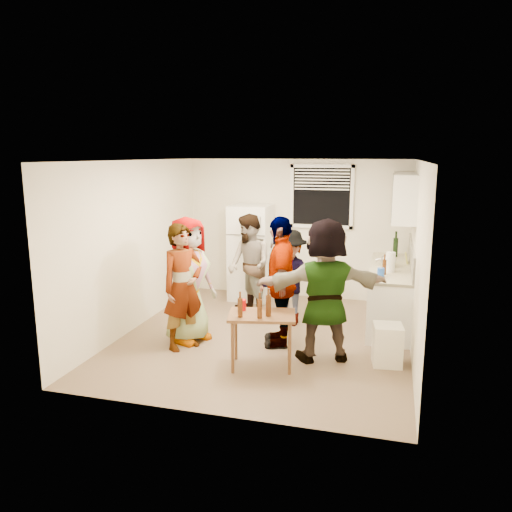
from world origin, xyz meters
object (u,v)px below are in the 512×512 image
(refrigerator, at_px, (251,252))
(blue_cup, at_px, (381,277))
(wine_bottle, at_px, (395,257))
(guest_grey, at_px, (190,340))
(kettle, at_px, (388,267))
(guest_back_right, at_px, (289,324))
(red_cup, at_px, (242,310))
(serving_table, at_px, (262,366))
(beer_bottle_table, at_px, (268,316))
(beer_bottle_counter, at_px, (384,274))
(guest_back_left, at_px, (249,314))
(guest_black, at_px, (280,344))
(guest_stripe, at_px, (185,347))
(trash_bin, at_px, (387,345))
(guest_orange, at_px, (323,359))

(refrigerator, height_order, blue_cup, refrigerator)
(wine_bottle, bearing_deg, guest_grey, -140.23)
(kettle, bearing_deg, guest_back_right, -153.60)
(kettle, bearing_deg, red_cup, -121.07)
(refrigerator, xyz_separation_m, guest_back_right, (0.96, -1.22, -0.85))
(wine_bottle, xyz_separation_m, guest_back_right, (-1.54, -1.25, -0.90))
(serving_table, height_order, beer_bottle_table, beer_bottle_table)
(beer_bottle_counter, xyz_separation_m, red_cup, (-1.67, -1.47, -0.22))
(serving_table, distance_m, guest_back_left, 2.06)
(serving_table, height_order, red_cup, red_cup)
(beer_bottle_counter, relative_size, guest_grey, 0.12)
(blue_cup, relative_size, guest_black, 0.07)
(guest_grey, distance_m, guest_back_left, 1.41)
(red_cup, distance_m, guest_back_right, 1.73)
(guest_stripe, relative_size, guest_black, 0.95)
(blue_cup, xyz_separation_m, serving_table, (-1.35, -1.37, -0.90))
(wine_bottle, height_order, trash_bin, wine_bottle)
(beer_bottle_table, relative_size, guest_stripe, 0.15)
(trash_bin, bearing_deg, guest_back_right, 141.95)
(kettle, bearing_deg, wine_bottle, 92.79)
(red_cup, height_order, guest_back_left, red_cup)
(kettle, distance_m, guest_back_left, 2.34)
(kettle, height_order, beer_bottle_table, kettle)
(serving_table, xyz_separation_m, guest_stripe, (-1.17, 0.33, 0.00))
(wine_bottle, xyz_separation_m, guest_black, (-1.49, -2.11, -0.90))
(guest_orange, bearing_deg, serving_table, 10.77)
(beer_bottle_counter, bearing_deg, red_cup, -138.75)
(guest_stripe, bearing_deg, guest_black, -36.92)
(guest_stripe, xyz_separation_m, guest_orange, (1.87, 0.11, 0.00))
(guest_back_left, bearing_deg, kettle, 50.80)
(blue_cup, relative_size, beer_bottle_table, 0.52)
(guest_back_left, bearing_deg, guest_stripe, -59.18)
(refrigerator, distance_m, blue_cup, 2.75)
(blue_cup, bearing_deg, trash_bin, -81.20)
(refrigerator, relative_size, guest_stripe, 1.00)
(guest_stripe, distance_m, guest_back_right, 1.76)
(guest_back_right, xyz_separation_m, guest_black, (0.05, -0.85, 0.00))
(red_cup, bearing_deg, trash_bin, 12.67)
(guest_back_left, distance_m, guest_orange, 2.05)
(guest_back_right, bearing_deg, guest_stripe, -119.62)
(red_cup, xyz_separation_m, guest_stripe, (-0.90, 0.25, -0.68))
(guest_stripe, bearing_deg, wine_bottle, -14.14)
(beer_bottle_table, bearing_deg, guest_grey, 153.47)
(refrigerator, distance_m, serving_table, 3.14)
(guest_black, bearing_deg, trash_bin, 64.06)
(kettle, distance_m, guest_back_right, 1.75)
(serving_table, bearing_deg, beer_bottle_counter, 47.97)
(guest_back_left, bearing_deg, serving_table, -22.76)
(serving_table, relative_size, guest_orange, 0.44)
(trash_bin, relative_size, guest_grey, 0.29)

